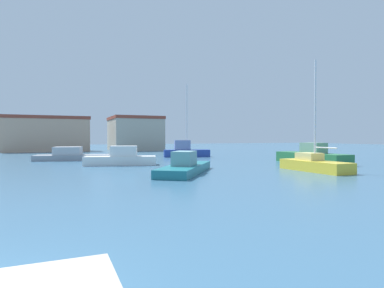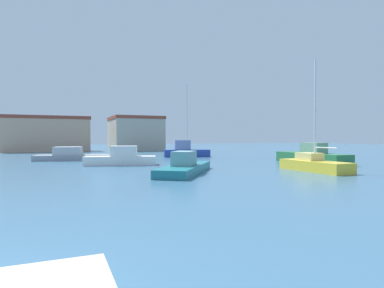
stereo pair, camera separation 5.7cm
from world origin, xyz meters
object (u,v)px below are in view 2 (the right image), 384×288
(motorboat_green_far_right, at_px, (312,157))
(sailboat_yellow_outer_mooring, at_px, (314,164))
(motorboat_white_distant_east, at_px, (121,158))
(motorboat_teal_behind_lamppost, at_px, (185,167))
(sailboat_blue_distant_north, at_px, (186,151))
(motorboat_grey_center_channel, at_px, (71,155))

(motorboat_green_far_right, bearing_deg, sailboat_yellow_outer_mooring, -131.98)
(sailboat_yellow_outer_mooring, bearing_deg, motorboat_white_distant_east, 138.51)
(motorboat_green_far_right, relative_size, motorboat_teal_behind_lamppost, 1.01)
(motorboat_green_far_right, distance_m, motorboat_teal_behind_lamppost, 13.22)
(sailboat_yellow_outer_mooring, xyz_separation_m, sailboat_blue_distant_north, (-2.13, 17.79, 0.23))
(motorboat_grey_center_channel, distance_m, sailboat_blue_distant_north, 12.38)
(sailboat_blue_distant_north, bearing_deg, motorboat_grey_center_channel, -177.26)
(motorboat_green_far_right, bearing_deg, motorboat_white_distant_east, 163.25)
(motorboat_green_far_right, height_order, motorboat_teal_behind_lamppost, motorboat_green_far_right)
(sailboat_yellow_outer_mooring, xyz_separation_m, motorboat_green_far_right, (4.55, 5.05, 0.11))
(sailboat_yellow_outer_mooring, distance_m, motorboat_grey_center_channel, 22.49)
(sailboat_blue_distant_north, xyz_separation_m, motorboat_teal_behind_lamppost, (-6.26, -15.51, -0.30))
(sailboat_blue_distant_north, distance_m, motorboat_teal_behind_lamppost, 16.72)
(motorboat_teal_behind_lamppost, bearing_deg, motorboat_grey_center_channel, 112.28)
(motorboat_teal_behind_lamppost, bearing_deg, sailboat_blue_distant_north, 68.02)
(motorboat_green_far_right, bearing_deg, motorboat_grey_center_channel, 147.47)
(motorboat_grey_center_channel, relative_size, motorboat_green_far_right, 1.02)
(sailboat_blue_distant_north, height_order, motorboat_white_distant_east, sailboat_blue_distant_north)
(motorboat_green_far_right, xyz_separation_m, motorboat_teal_behind_lamppost, (-12.93, -2.77, -0.18))
(motorboat_grey_center_channel, distance_m, motorboat_teal_behind_lamppost, 16.12)
(sailboat_yellow_outer_mooring, xyz_separation_m, motorboat_white_distant_east, (-11.01, 9.73, 0.08))
(motorboat_white_distant_east, distance_m, motorboat_teal_behind_lamppost, 7.90)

